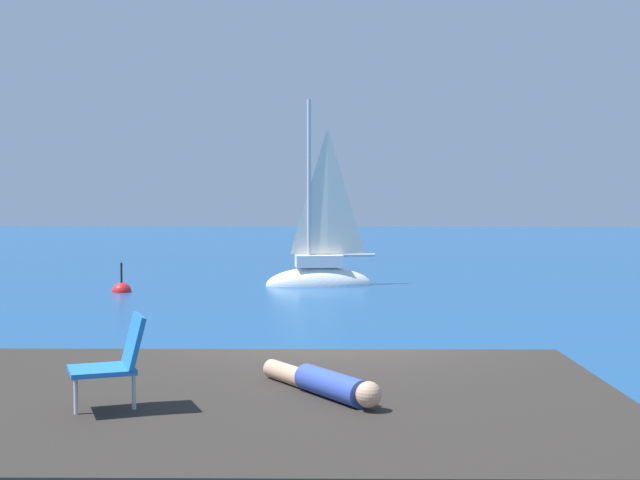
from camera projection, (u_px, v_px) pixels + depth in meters
name	position (u px, v px, depth m)	size (l,w,h in m)	color
ground_plane	(327.00, 403.00, 11.14)	(160.00, 160.00, 0.00)	navy
shore_ledge	(247.00, 441.00, 7.79)	(6.82, 4.75, 0.87)	#2D2823
boulder_seaward	(376.00, 414.00, 10.56)	(1.35, 1.08, 0.74)	#2A2522
boulder_inland	(349.00, 422.00, 10.18)	(1.53, 1.23, 0.84)	#2F2C26
sailboat_near	(320.00, 274.00, 26.83)	(3.49, 1.71, 6.34)	white
person_sunbather	(324.00, 383.00, 7.69)	(1.16, 1.49, 0.25)	#334CB2
beach_chair	(116.00, 358.00, 7.12)	(0.74, 0.68, 0.80)	blue
marker_buoy	(122.00, 292.00, 24.81)	(0.56, 0.56, 1.13)	red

